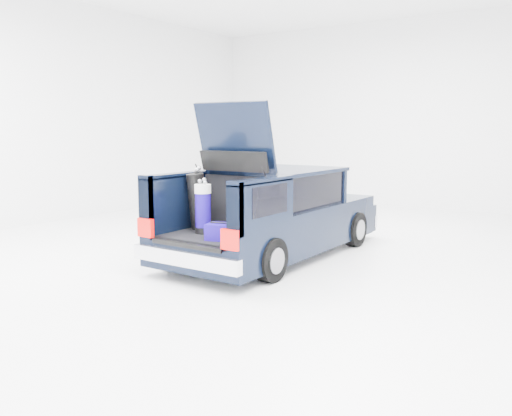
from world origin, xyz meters
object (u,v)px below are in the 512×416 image
Objects in this scene: car at (276,215)px; blue_duffel at (224,232)px; black_golf_bag at (198,201)px; blue_golf_bag at (203,208)px; red_suitcase at (262,213)px.

car reaches higher than blue_duffel.
car is 4.96× the size of black_golf_bag.
black_golf_bag reaches higher than blue_golf_bag.
red_suitcase is 0.78× the size of blue_golf_bag.
blue_golf_bag is at bearing -162.93° from red_suitcase.
blue_duffel is at bearing -119.68° from red_suitcase.
blue_duffel is (0.32, -1.85, 0.04)m from car.
car is at bearing 79.21° from blue_golf_bag.
car reaches higher than red_suitcase.
car is 5.82× the size of blue_golf_bag.
black_golf_bag is (-1.00, -0.23, 0.13)m from red_suitcase.
black_golf_bag is at bearing -109.36° from car.
black_golf_bag is at bearing 136.78° from blue_duffel.
red_suitcase is 1.19× the size of blue_duffel.
blue_duffel is (0.54, -0.21, -0.25)m from blue_golf_bag.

